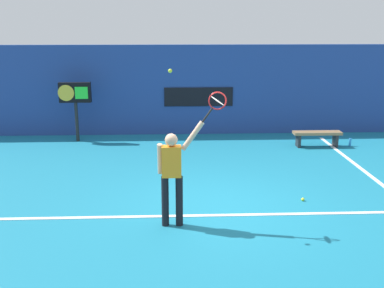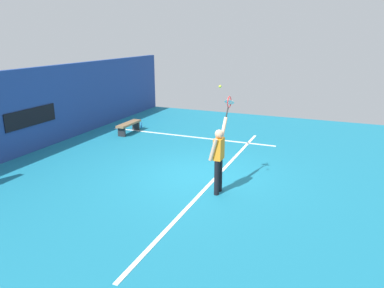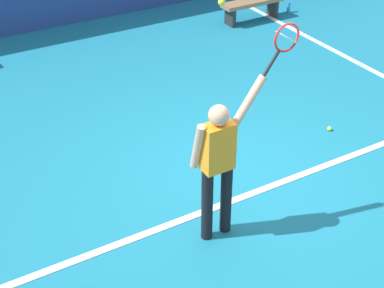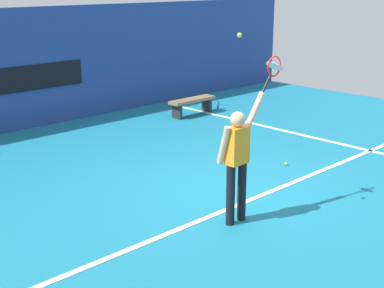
{
  "view_description": "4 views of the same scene",
  "coord_description": "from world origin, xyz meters",
  "px_view_note": "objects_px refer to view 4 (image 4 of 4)",
  "views": [
    {
      "loc": [
        -0.86,
        -8.59,
        3.52
      ],
      "look_at": [
        -0.5,
        -0.32,
        1.37
      ],
      "focal_mm": 43.62,
      "sensor_mm": 36.0,
      "label": 1
    },
    {
      "loc": [
        -9.21,
        -3.58,
        3.95
      ],
      "look_at": [
        -0.99,
        -0.16,
        1.27
      ],
      "focal_mm": 34.27,
      "sensor_mm": 36.0,
      "label": 2
    },
    {
      "loc": [
        -3.62,
        -5.03,
        4.49
      ],
      "look_at": [
        -0.99,
        -0.51,
        1.08
      ],
      "focal_mm": 53.58,
      "sensor_mm": 36.0,
      "label": 3
    },
    {
      "loc": [
        -6.64,
        -5.88,
        3.48
      ],
      "look_at": [
        -1.26,
        -0.31,
        1.18
      ],
      "focal_mm": 51.96,
      "sensor_mm": 36.0,
      "label": 4
    }
  ],
  "objects_px": {
    "tennis_player": "(237,157)",
    "tennis_ball": "(240,35)",
    "water_bottle": "(218,105)",
    "spare_ball": "(286,164)",
    "court_bench": "(192,103)",
    "tennis_racket": "(273,68)"
  },
  "relations": [
    {
      "from": "tennis_racket",
      "to": "court_bench",
      "type": "distance_m",
      "value": 6.64
    },
    {
      "from": "court_bench",
      "to": "spare_ball",
      "type": "height_order",
      "value": "court_bench"
    },
    {
      "from": "tennis_racket",
      "to": "tennis_player",
      "type": "bearing_deg",
      "value": 179.68
    },
    {
      "from": "tennis_racket",
      "to": "court_bench",
      "type": "relative_size",
      "value": 0.42
    },
    {
      "from": "tennis_racket",
      "to": "tennis_ball",
      "type": "bearing_deg",
      "value": 179.92
    },
    {
      "from": "tennis_ball",
      "to": "spare_ball",
      "type": "distance_m",
      "value": 3.96
    },
    {
      "from": "tennis_racket",
      "to": "tennis_ball",
      "type": "distance_m",
      "value": 0.94
    },
    {
      "from": "water_bottle",
      "to": "spare_ball",
      "type": "bearing_deg",
      "value": -121.21
    },
    {
      "from": "tennis_player",
      "to": "tennis_ball",
      "type": "bearing_deg",
      "value": -168.29
    },
    {
      "from": "tennis_ball",
      "to": "water_bottle",
      "type": "xyz_separation_m",
      "value": [
        5.26,
        5.32,
        -2.64
      ]
    },
    {
      "from": "tennis_player",
      "to": "court_bench",
      "type": "distance_m",
      "value": 6.84
    },
    {
      "from": "tennis_player",
      "to": "spare_ball",
      "type": "relative_size",
      "value": 28.1
    },
    {
      "from": "water_bottle",
      "to": "spare_ball",
      "type": "xyz_separation_m",
      "value": [
        -2.59,
        -4.27,
        -0.09
      ]
    },
    {
      "from": "court_bench",
      "to": "water_bottle",
      "type": "distance_m",
      "value": 1.02
    },
    {
      "from": "tennis_player",
      "to": "spare_ball",
      "type": "xyz_separation_m",
      "value": [
        2.66,
        1.05,
        -0.97
      ]
    },
    {
      "from": "court_bench",
      "to": "tennis_racket",
      "type": "bearing_deg",
      "value": -123.23
    },
    {
      "from": "tennis_ball",
      "to": "spare_ball",
      "type": "relative_size",
      "value": 1.0
    },
    {
      "from": "tennis_player",
      "to": "tennis_ball",
      "type": "distance_m",
      "value": 1.75
    },
    {
      "from": "tennis_ball",
      "to": "water_bottle",
      "type": "distance_m",
      "value": 7.93
    },
    {
      "from": "court_bench",
      "to": "water_bottle",
      "type": "height_order",
      "value": "court_bench"
    },
    {
      "from": "tennis_player",
      "to": "tennis_racket",
      "type": "relative_size",
      "value": 3.22
    },
    {
      "from": "tennis_ball",
      "to": "water_bottle",
      "type": "height_order",
      "value": "tennis_ball"
    }
  ]
}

